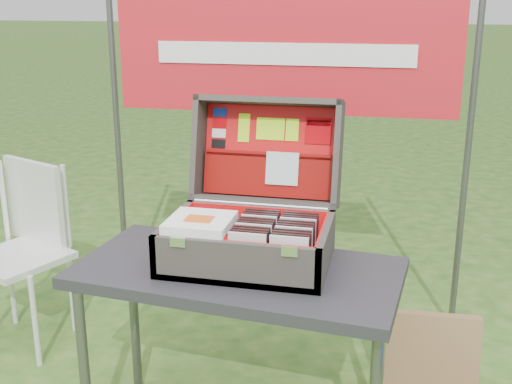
% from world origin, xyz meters
% --- Properties ---
extents(table, '(1.13, 0.65, 0.68)m').
position_xyz_m(table, '(0.04, 0.07, 0.34)').
color(table, '#232328').
rests_on(table, ground).
extents(table_top, '(1.13, 0.65, 0.04)m').
position_xyz_m(table_top, '(0.04, 0.07, 0.66)').
color(table_top, '#232328').
rests_on(table_top, ground).
extents(table_leg_fl, '(0.04, 0.04, 0.64)m').
position_xyz_m(table_leg_fl, '(-0.44, -0.14, 0.32)').
color(table_leg_fl, '#59595B').
rests_on(table_leg_fl, ground).
extents(table_leg_bl, '(0.04, 0.04, 0.64)m').
position_xyz_m(table_leg_bl, '(-0.44, 0.28, 0.32)').
color(table_leg_bl, '#59595B').
rests_on(table_leg_bl, ground).
extents(table_leg_br, '(0.04, 0.04, 0.64)m').
position_xyz_m(table_leg_br, '(0.52, 0.28, 0.32)').
color(table_leg_br, '#59595B').
rests_on(table_leg_br, ground).
extents(suitcase, '(0.55, 0.55, 0.51)m').
position_xyz_m(suitcase, '(0.06, 0.17, 0.93)').
color(suitcase, '#57504A').
rests_on(suitcase, table).
extents(suitcase_base_bottom, '(0.55, 0.39, 0.02)m').
position_xyz_m(suitcase_base_bottom, '(0.06, 0.11, 0.69)').
color(suitcase_base_bottom, '#57504A').
rests_on(suitcase_base_bottom, table_top).
extents(suitcase_base_wall_front, '(0.55, 0.02, 0.15)m').
position_xyz_m(suitcase_base_wall_front, '(0.06, -0.08, 0.75)').
color(suitcase_base_wall_front, '#57504A').
rests_on(suitcase_base_wall_front, table_top).
extents(suitcase_base_wall_back, '(0.55, 0.02, 0.15)m').
position_xyz_m(suitcase_base_wall_back, '(0.06, 0.30, 0.75)').
color(suitcase_base_wall_back, '#57504A').
rests_on(suitcase_base_wall_back, table_top).
extents(suitcase_base_wall_left, '(0.02, 0.39, 0.15)m').
position_xyz_m(suitcase_base_wall_left, '(-0.20, 0.11, 0.75)').
color(suitcase_base_wall_left, '#57504A').
rests_on(suitcase_base_wall_left, table_top).
extents(suitcase_base_wall_right, '(0.02, 0.39, 0.15)m').
position_xyz_m(suitcase_base_wall_right, '(0.33, 0.11, 0.75)').
color(suitcase_base_wall_right, '#57504A').
rests_on(suitcase_base_wall_right, table_top).
extents(suitcase_liner_floor, '(0.51, 0.35, 0.01)m').
position_xyz_m(suitcase_liner_floor, '(0.06, 0.11, 0.70)').
color(suitcase_liner_floor, red).
rests_on(suitcase_liner_floor, suitcase_base_bottom).
extents(suitcase_latch_left, '(0.05, 0.01, 0.03)m').
position_xyz_m(suitcase_latch_left, '(-0.11, -0.09, 0.81)').
color(suitcase_latch_left, silver).
rests_on(suitcase_latch_left, suitcase_base_wall_front).
extents(suitcase_latch_right, '(0.05, 0.01, 0.03)m').
position_xyz_m(suitcase_latch_right, '(0.24, -0.09, 0.81)').
color(suitcase_latch_right, silver).
rests_on(suitcase_latch_right, suitcase_base_wall_front).
extents(suitcase_hinge, '(0.50, 0.02, 0.02)m').
position_xyz_m(suitcase_hinge, '(0.06, 0.31, 0.82)').
color(suitcase_hinge, silver).
rests_on(suitcase_hinge, suitcase_base_wall_back).
extents(suitcase_lid_back, '(0.55, 0.12, 0.39)m').
position_xyz_m(suitcase_lid_back, '(0.06, 0.49, 0.98)').
color(suitcase_lid_back, '#57504A').
rests_on(suitcase_lid_back, suitcase_base_wall_back).
extents(suitcase_lid_rim_far, '(0.55, 0.15, 0.06)m').
position_xyz_m(suitcase_lid_rim_far, '(0.06, 0.47, 1.18)').
color(suitcase_lid_rim_far, '#57504A').
rests_on(suitcase_lid_rim_far, suitcase_lid_back).
extents(suitcase_lid_rim_near, '(0.55, 0.15, 0.06)m').
position_xyz_m(suitcase_lid_rim_near, '(0.06, 0.38, 0.82)').
color(suitcase_lid_rim_near, '#57504A').
rests_on(suitcase_lid_rim_near, suitcase_lid_back).
extents(suitcase_lid_rim_left, '(0.02, 0.24, 0.42)m').
position_xyz_m(suitcase_lid_rim_left, '(-0.20, 0.43, 1.00)').
color(suitcase_lid_rim_left, '#57504A').
rests_on(suitcase_lid_rim_left, suitcase_lid_back).
extents(suitcase_lid_rim_right, '(0.02, 0.24, 0.42)m').
position_xyz_m(suitcase_lid_rim_right, '(0.33, 0.43, 1.00)').
color(suitcase_lid_rim_right, '#57504A').
rests_on(suitcase_lid_rim_right, suitcase_lid_back).
extents(suitcase_lid_liner, '(0.50, 0.09, 0.34)m').
position_xyz_m(suitcase_lid_liner, '(0.06, 0.47, 0.99)').
color(suitcase_lid_liner, red).
rests_on(suitcase_lid_liner, suitcase_lid_back).
extents(suitcase_liner_wall_front, '(0.51, 0.01, 0.13)m').
position_xyz_m(suitcase_liner_wall_front, '(0.06, -0.06, 0.76)').
color(suitcase_liner_wall_front, red).
rests_on(suitcase_liner_wall_front, suitcase_base_bottom).
extents(suitcase_liner_wall_back, '(0.51, 0.01, 0.13)m').
position_xyz_m(suitcase_liner_wall_back, '(0.06, 0.28, 0.76)').
color(suitcase_liner_wall_back, red).
rests_on(suitcase_liner_wall_back, suitcase_base_bottom).
extents(suitcase_liner_wall_left, '(0.01, 0.35, 0.13)m').
position_xyz_m(suitcase_liner_wall_left, '(-0.19, 0.11, 0.76)').
color(suitcase_liner_wall_left, red).
rests_on(suitcase_liner_wall_left, suitcase_base_bottom).
extents(suitcase_liner_wall_right, '(0.01, 0.35, 0.13)m').
position_xyz_m(suitcase_liner_wall_right, '(0.31, 0.11, 0.76)').
color(suitcase_liner_wall_right, red).
rests_on(suitcase_liner_wall_right, suitcase_base_bottom).
extents(suitcase_lid_pocket, '(0.49, 0.07, 0.16)m').
position_xyz_m(suitcase_lid_pocket, '(0.06, 0.43, 0.90)').
color(suitcase_lid_pocket, maroon).
rests_on(suitcase_lid_pocket, suitcase_lid_liner).
extents(suitcase_pocket_edge, '(0.48, 0.02, 0.02)m').
position_xyz_m(suitcase_pocket_edge, '(0.06, 0.45, 0.98)').
color(suitcase_pocket_edge, maroon).
rests_on(suitcase_pocket_edge, suitcase_lid_pocket).
extents(suitcase_pocket_cd, '(0.12, 0.04, 0.12)m').
position_xyz_m(suitcase_pocket_cd, '(0.12, 0.42, 0.93)').
color(suitcase_pocket_cd, silver).
rests_on(suitcase_pocket_cd, suitcase_lid_pocket).
extents(lid_sticker_cc_a, '(0.05, 0.01, 0.03)m').
position_xyz_m(lid_sticker_cc_a, '(-0.14, 0.50, 1.12)').
color(lid_sticker_cc_a, '#1933B2').
rests_on(lid_sticker_cc_a, suitcase_lid_liner).
extents(lid_sticker_cc_b, '(0.05, 0.01, 0.03)m').
position_xyz_m(lid_sticker_cc_b, '(-0.14, 0.49, 1.08)').
color(lid_sticker_cc_b, '#BC0006').
rests_on(lid_sticker_cc_b, suitcase_lid_liner).
extents(lid_sticker_cc_c, '(0.05, 0.01, 0.03)m').
position_xyz_m(lid_sticker_cc_c, '(-0.14, 0.48, 1.05)').
color(lid_sticker_cc_c, white).
rests_on(lid_sticker_cc_c, suitcase_lid_liner).
extents(lid_sticker_cc_d, '(0.05, 0.01, 0.03)m').
position_xyz_m(lid_sticker_cc_d, '(-0.14, 0.47, 1.01)').
color(lid_sticker_cc_d, black).
rests_on(lid_sticker_cc_d, suitcase_lid_liner).
extents(lid_card_neon_tall, '(0.04, 0.03, 0.11)m').
position_xyz_m(lid_card_neon_tall, '(-0.04, 0.49, 1.07)').
color(lid_card_neon_tall, '#B7F715').
rests_on(lid_card_neon_tall, suitcase_lid_liner).
extents(lid_card_neon_main, '(0.11, 0.02, 0.08)m').
position_xyz_m(lid_card_neon_main, '(0.06, 0.49, 1.07)').
color(lid_card_neon_main, '#B7F715').
rests_on(lid_card_neon_main, suitcase_lid_liner).
extents(lid_card_neon_small, '(0.05, 0.02, 0.08)m').
position_xyz_m(lid_card_neon_small, '(0.15, 0.49, 1.07)').
color(lid_card_neon_small, '#B7F715').
rests_on(lid_card_neon_small, suitcase_lid_liner).
extents(lid_sticker_band, '(0.10, 0.03, 0.10)m').
position_xyz_m(lid_sticker_band, '(0.25, 0.49, 1.07)').
color(lid_sticker_band, '#BC0006').
rests_on(lid_sticker_band, suitcase_lid_liner).
extents(lid_sticker_band_bar, '(0.09, 0.01, 0.02)m').
position_xyz_m(lid_sticker_band_bar, '(0.25, 0.49, 1.10)').
color(lid_sticker_band_bar, black).
rests_on(lid_sticker_band_bar, suitcase_lid_liner).
extents(cd_left_0, '(0.12, 0.01, 0.14)m').
position_xyz_m(cd_left_0, '(0.10, -0.04, 0.77)').
color(cd_left_0, silver).
rests_on(cd_left_0, suitcase_liner_floor).
extents(cd_left_1, '(0.12, 0.01, 0.14)m').
position_xyz_m(cd_left_1, '(0.10, -0.02, 0.77)').
color(cd_left_1, black).
rests_on(cd_left_1, suitcase_liner_floor).
extents(cd_left_2, '(0.12, 0.01, 0.14)m').
position_xyz_m(cd_left_2, '(0.10, 0.00, 0.77)').
color(cd_left_2, black).
rests_on(cd_left_2, suitcase_liner_floor).
extents(cd_left_3, '(0.12, 0.01, 0.14)m').
position_xyz_m(cd_left_3, '(0.10, 0.02, 0.77)').
color(cd_left_3, black).
rests_on(cd_left_3, suitcase_liner_floor).
extents(cd_left_4, '(0.12, 0.01, 0.14)m').
position_xyz_m(cd_left_4, '(0.10, 0.05, 0.77)').
color(cd_left_4, silver).
rests_on(cd_left_4, suitcase_liner_floor).
extents(cd_left_5, '(0.12, 0.01, 0.14)m').
position_xyz_m(cd_left_5, '(0.10, 0.07, 0.77)').
color(cd_left_5, black).
rests_on(cd_left_5, suitcase_liner_floor).
extents(cd_left_6, '(0.12, 0.01, 0.14)m').
position_xyz_m(cd_left_6, '(0.10, 0.09, 0.77)').
color(cd_left_6, black).
rests_on(cd_left_6, suitcase_liner_floor).
extents(cd_left_7, '(0.12, 0.01, 0.14)m').
position_xyz_m(cd_left_7, '(0.10, 0.11, 0.77)').
color(cd_left_7, black).
rests_on(cd_left_7, suitcase_liner_floor).
extents(cd_left_8, '(0.12, 0.01, 0.14)m').
position_xyz_m(cd_left_8, '(0.10, 0.13, 0.77)').
color(cd_left_8, silver).
rests_on(cd_left_8, suitcase_liner_floor).
extents(cd_left_9, '(0.12, 0.01, 0.14)m').
position_xyz_m(cd_left_9, '(0.10, 0.15, 0.77)').
color(cd_left_9, black).
rests_on(cd_left_9, suitcase_liner_floor).
extents(cd_left_10, '(0.12, 0.01, 0.14)m').
position_xyz_m(cd_left_10, '(0.10, 0.18, 0.77)').
color(cd_left_10, black).
rests_on(cd_left_10, suitcase_liner_floor).
extents(cd_left_11, '(0.12, 0.01, 0.14)m').
position_xyz_m(cd_left_11, '(0.10, 0.20, 0.77)').
color(cd_left_11, black).
rests_on(cd_left_11, suitcase_liner_floor).
extents(cd_right_0, '(0.12, 0.01, 0.14)m').
position_xyz_m(cd_right_0, '(0.23, -0.04, 0.77)').
color(cd_right_0, silver).
rests_on(cd_right_0, suitcase_liner_floor).
extents(cd_right_1, '(0.12, 0.01, 0.14)m').
position_xyz_m(cd_right_1, '(0.23, -0.02, 0.77)').
color(cd_right_1, black).
rests_on(cd_right_1, suitcase_liner_floor).
extents(cd_right_2, '(0.12, 0.01, 0.14)m').
position_xyz_m(cd_right_2, '(0.23, 0.00, 0.77)').
color(cd_right_2, black).
rests_on(cd_right_2, suitcase_liner_floor).
extents(cd_right_3, '(0.12, 0.01, 0.14)m').
position_xyz_m(cd_right_3, '(0.23, 0.02, 0.77)').
color(cd_right_3, black).
rests_on(cd_right_3, suitcase_liner_floor).
extents(cd_right_4, '(0.12, 0.01, 0.14)m').
position_xyz_m(cd_right_4, '(0.23, 0.05, 0.77)').
color(cd_right_4, silver).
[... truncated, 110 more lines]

